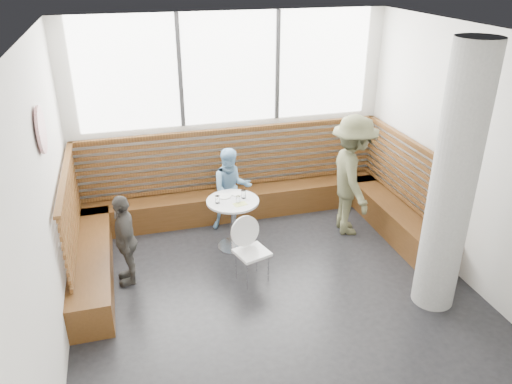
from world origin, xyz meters
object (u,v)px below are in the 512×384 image
object	(u,v)px
child_left	(125,239)
child_back	(232,189)
cafe_table	(233,214)
cafe_chair	(251,244)
adult_man	(352,176)
concrete_column	(453,184)

from	to	relation	value
child_left	child_back	bearing A→B (deg)	120.71
cafe_table	child_left	xyz separation A→B (m)	(-1.52, -0.44, 0.07)
cafe_chair	child_back	xyz separation A→B (m)	(0.08, 1.42, 0.14)
cafe_chair	adult_man	xyz separation A→B (m)	(1.80, 0.82, 0.42)
child_left	adult_man	bearing A→B (deg)	95.71
concrete_column	adult_man	world-z (taller)	concrete_column
cafe_table	child_left	distance (m)	1.58
cafe_table	adult_man	world-z (taller)	adult_man
cafe_table	child_back	bearing A→B (deg)	78.82
adult_man	child_left	size ratio (longest dim) A/B	1.49
cafe_table	cafe_chair	xyz separation A→B (m)	(0.05, -0.81, -0.04)
cafe_chair	child_back	size ratio (longest dim) A/B	0.67
concrete_column	child_back	size ratio (longest dim) A/B	2.44
concrete_column	adult_man	distance (m)	2.03
concrete_column	adult_man	xyz separation A→B (m)	(-0.27, 1.89, -0.67)
cafe_table	child_back	distance (m)	0.63
cafe_table	adult_man	distance (m)	1.88
cafe_table	child_left	world-z (taller)	child_left
concrete_column	adult_man	size ratio (longest dim) A/B	1.72
concrete_column	cafe_chair	world-z (taller)	concrete_column
concrete_column	child_back	bearing A→B (deg)	128.60
cafe_table	child_back	world-z (taller)	child_back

